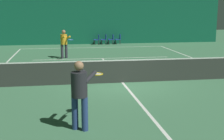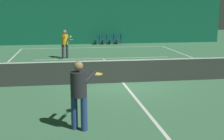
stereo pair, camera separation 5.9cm
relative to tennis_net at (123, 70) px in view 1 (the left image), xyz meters
name	(u,v)px [view 1 (the left image)]	position (x,y,z in m)	size (l,w,h in m)	color
ground_plane	(122,83)	(0.00, 0.00, -0.51)	(60.00, 60.00, 0.00)	#3D704C
backdrop_curtain	(90,16)	(0.00, 14.48, 1.82)	(23.00, 0.12, 4.67)	#0F5138
court_line_baseline_far	(93,48)	(0.00, 11.90, -0.51)	(11.00, 0.10, 0.00)	silver
court_line_service_far	(102,58)	(0.00, 6.40, -0.51)	(8.25, 0.10, 0.00)	silver
court_line_centre	(122,83)	(0.00, 0.00, -0.51)	(0.10, 12.80, 0.00)	silver
tennis_net	(123,70)	(0.00, 0.00, 0.00)	(12.00, 0.10, 1.07)	#2D332D
player_near	(80,90)	(-1.99, -4.77, 0.50)	(1.03, 1.37, 1.74)	navy
player_far	(64,42)	(-2.26, 6.84, 0.49)	(0.84, 1.41, 1.72)	#2D2D38
courtside_chair_0	(97,39)	(0.55, 13.93, -0.03)	(0.44, 0.44, 0.84)	#2D2D2D
courtside_chair_1	(104,39)	(1.16, 13.93, -0.03)	(0.44, 0.44, 0.84)	#2D2D2D
courtside_chair_2	(112,39)	(1.77, 13.93, -0.03)	(0.44, 0.44, 0.84)	#2D2D2D
courtside_chair_3	(119,38)	(2.38, 13.93, -0.03)	(0.44, 0.44, 0.84)	#2D2D2D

